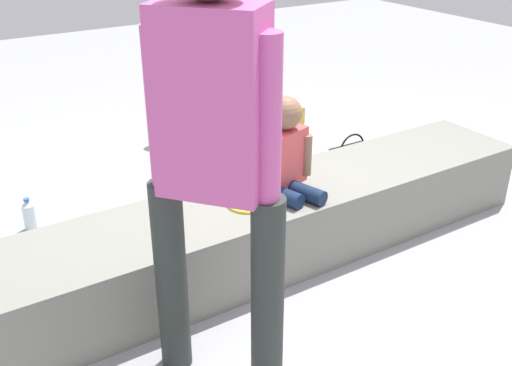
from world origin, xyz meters
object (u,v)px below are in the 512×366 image
Objects in this scene: water_bottle_near_gift at (29,215)px; cake_plate at (249,199)px; handbag_black_leather at (351,165)px; handbag_brown_canvas at (202,167)px; water_bottle_far_side at (158,210)px; adult_standing at (213,133)px; gift_bag at (289,125)px; cake_box_white at (283,164)px; child_seated at (286,152)px.

cake_plate is at bearing -49.86° from water_bottle_near_gift.
handbag_black_leather is 0.96m from handbag_brown_canvas.
adult_standing is at bearing -102.40° from water_bottle_far_side.
gift_bag is 0.93× the size of handbag_black_leather.
water_bottle_far_side is (0.26, 1.18, -0.91)m from adult_standing.
handbag_brown_canvas reaches higher than water_bottle_far_side.
water_bottle_near_gift is at bearing 175.25° from cake_box_white.
cake_plate is 0.71× the size of cake_box_white.
cake_box_white is at bearing 12.51° from water_bottle_far_side.
handbag_brown_canvas is at bearing -164.88° from gift_bag.
adult_standing is 7.19× the size of water_bottle_far_side.
water_bottle_far_side is 0.68× the size of handbag_black_leather.
handbag_brown_canvas is (0.27, 1.02, -0.29)m from cake_plate.
water_bottle_far_side reaches higher than water_bottle_near_gift.
cake_plate is 0.75× the size of handbag_brown_canvas.
handbag_black_leather reaches higher than cake_box_white.
cake_plate is at bearing -132.97° from cake_box_white.
gift_bag is at bearing 53.83° from child_seated.
water_bottle_near_gift is (-0.36, 1.54, -0.92)m from adult_standing.
child_seated is 1.12m from handbag_brown_canvas.
adult_standing is 8.63× the size of water_bottle_near_gift.
handbag_black_leather is at bearing -94.41° from gift_bag.
handbag_brown_canvas is (-0.85, -0.23, -0.04)m from gift_bag.
child_seated is at bearing -55.01° from water_bottle_far_side.
cake_box_white is (0.79, 0.85, -0.33)m from cake_plate.
water_bottle_far_side is (-0.21, 0.63, -0.29)m from cake_plate.
water_bottle_near_gift is (-1.95, -0.26, -0.06)m from gift_bag.
handbag_brown_canvas is (1.10, 0.03, 0.01)m from water_bottle_near_gift.
gift_bag is at bearing 15.12° from handbag_brown_canvas.
cake_plate is 1.32m from water_bottle_near_gift.
cake_box_white is (1.27, 1.40, -0.95)m from adult_standing.
child_seated reaches higher than gift_bag.
cake_plate reaches higher than handbag_brown_canvas.
child_seated is 2.49× the size of water_bottle_near_gift.
gift_bag is at bearing 50.38° from cake_box_white.
handbag_brown_canvas is at bearing 75.03° from cake_plate.
gift_bag is 1.47m from water_bottle_far_side.
adult_standing is (-0.69, -0.56, 0.43)m from child_seated.
cake_plate is 1.70m from gift_bag.
water_bottle_far_side is 0.74× the size of cake_box_white.
water_bottle_far_side is 1.03m from cake_box_white.
water_bottle_far_side is 1.29m from handbag_black_leather.
water_bottle_far_side is at bearing 77.60° from adult_standing.
child_seated is 1.62× the size of handbag_brown_canvas.
gift_bag is at bearing 7.68° from water_bottle_near_gift.
child_seated reaches higher than handbag_brown_canvas.
handbag_black_leather is (1.28, -0.15, 0.02)m from water_bottle_far_side.
cake_box_white is 0.91× the size of handbag_black_leather.
handbag_brown_canvas is (0.06, 1.01, -0.48)m from child_seated.
cake_plate is 0.96× the size of water_bottle_far_side.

